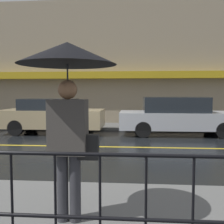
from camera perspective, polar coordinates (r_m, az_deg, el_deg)
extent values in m
plane|color=black|center=(8.41, -7.12, -7.44)|extent=(80.00, 80.00, 0.00)
cube|color=#60605E|center=(3.97, -22.44, -20.33)|extent=(28.00, 2.48, 0.12)
cube|color=#60605E|center=(12.91, -2.95, -3.09)|extent=(28.00, 2.05, 0.12)
cube|color=gold|center=(8.41, -7.12, -7.41)|extent=(25.20, 0.12, 0.01)
cube|color=gray|center=(14.07, -2.36, 10.58)|extent=(28.00, 0.30, 6.52)
cube|color=#B79319|center=(13.59, -2.57, 8.01)|extent=(16.80, 0.55, 0.35)
cylinder|color=black|center=(2.68, -20.87, -19.16)|extent=(0.02, 0.02, 1.03)
cylinder|color=black|center=(2.55, -12.18, -20.28)|extent=(0.02, 0.02, 1.03)
cylinder|color=black|center=(2.47, -2.61, -21.00)|extent=(0.02, 0.02, 1.03)
cylinder|color=black|center=(2.46, 7.37, -21.17)|extent=(0.02, 0.02, 1.03)
cylinder|color=black|center=(2.51, 17.18, -20.78)|extent=(0.02, 0.02, 1.03)
cylinder|color=#333338|center=(3.38, -10.71, -15.83)|extent=(0.14, 0.14, 0.83)
cylinder|color=#333338|center=(3.34, -8.02, -16.02)|extent=(0.14, 0.14, 0.83)
cube|color=#47423D|center=(3.18, -9.53, -3.21)|extent=(0.45, 0.27, 0.66)
sphere|color=#AD764E|center=(3.16, -9.62, 4.81)|extent=(0.23, 0.23, 0.23)
cylinder|color=#262628|center=(3.16, -9.61, 3.45)|extent=(0.02, 0.02, 0.74)
cone|color=black|center=(3.19, -9.72, 12.47)|extent=(1.17, 1.17, 0.26)
cube|color=black|center=(3.17, -5.09, -7.58)|extent=(0.24, 0.12, 0.30)
cube|color=tan|center=(11.23, -12.63, -1.34)|extent=(4.15, 1.75, 0.73)
cube|color=#1E2328|center=(11.24, -13.49, 1.67)|extent=(2.16, 1.61, 0.45)
cylinder|color=black|center=(11.71, -5.46, -2.61)|extent=(0.62, 0.22, 0.62)
cylinder|color=black|center=(10.21, -6.96, -3.62)|extent=(0.62, 0.22, 0.62)
cylinder|color=black|center=(12.41, -17.25, -2.40)|extent=(0.62, 0.22, 0.62)
cylinder|color=black|center=(11.02, -20.22, -3.27)|extent=(0.62, 0.22, 0.62)
cube|color=#B2B5BA|center=(10.90, 14.45, -1.73)|extent=(4.78, 1.78, 0.67)
cube|color=#1E2328|center=(10.82, 13.51, 1.60)|extent=(2.48, 1.64, 0.60)
cylinder|color=black|center=(12.02, 20.76, -2.72)|extent=(0.61, 0.22, 0.61)
cylinder|color=black|center=(10.54, 23.13, -3.71)|extent=(0.61, 0.22, 0.61)
cylinder|color=black|center=(11.55, 6.49, -2.74)|extent=(0.61, 0.22, 0.61)
cylinder|color=black|center=(10.00, 6.78, -3.81)|extent=(0.61, 0.22, 0.61)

